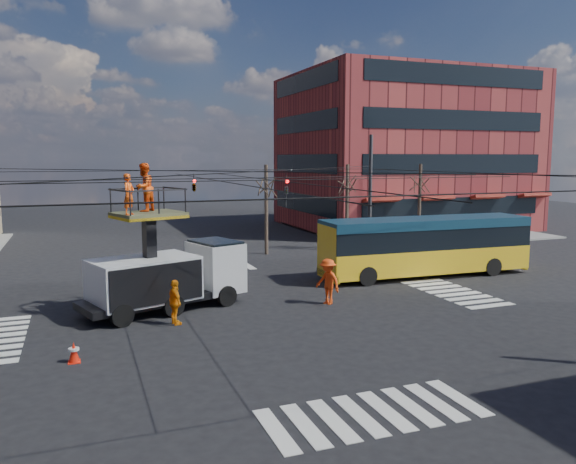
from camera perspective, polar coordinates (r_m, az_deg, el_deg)
The scene contains 13 objects.
ground at distance 23.85m, azimuth -3.31°, elevation -8.18°, with size 120.00×120.00×0.00m, color black.
sidewalk_ne at distance 51.55m, azimuth 12.18°, elevation 0.27°, with size 18.00×18.00×0.12m, color slate.
crosswalks at distance 23.85m, azimuth -3.31°, elevation -8.16°, with size 22.40×22.40×0.02m, color silver, non-canonical shape.
building_ne at distance 54.18m, azimuth 11.54°, elevation 8.00°, with size 20.06×16.06×14.00m.
overhead_network at distance 23.42m, azimuth -3.86°, elevation 2.21°, with size 24.24×24.24×8.00m.
tree_a at distance 37.39m, azimuth -2.23°, elevation 4.75°, with size 2.00×2.00×6.00m.
tree_b at distance 39.69m, azimuth 6.04°, elevation 4.88°, with size 2.00×2.00×6.00m.
tree_c at distance 42.72m, azimuth 13.28°, elevation 4.91°, with size 2.00×2.00×6.00m.
utility_truck at distance 24.49m, azimuth -12.15°, elevation -3.03°, with size 7.37×4.45×6.25m.
city_bus at distance 31.61m, azimuth 13.81°, elevation -1.28°, with size 11.90×3.01×3.20m.
traffic_cone at distance 19.46m, azimuth -20.93°, elevation -11.33°, with size 0.36×0.36×0.67m, color #FC1F0A.
worker_ground at distance 22.38m, azimuth -11.40°, elevation -7.01°, with size 1.05×0.44×1.79m, color orange.
flagger at distance 24.99m, azimuth 4.06°, elevation -5.04°, with size 1.32×0.76×2.04m, color #FF4610.
Camera 1 is at (-6.81, -21.92, 6.48)m, focal length 35.00 mm.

